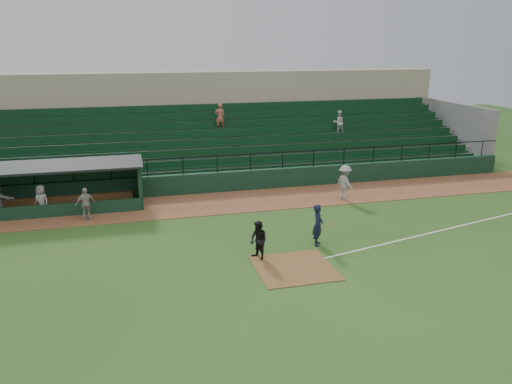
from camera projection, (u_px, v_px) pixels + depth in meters
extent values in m
plane|color=#2B501A|center=(286.00, 258.00, 20.63)|extent=(90.00, 90.00, 0.00)
cube|color=brown|center=(243.00, 201.00, 28.06)|extent=(40.00, 4.00, 0.03)
cube|color=brown|center=(294.00, 268.00, 19.70)|extent=(3.00, 3.00, 0.03)
cube|color=white|center=(441.00, 231.00, 23.66)|extent=(17.49, 4.44, 0.01)
cube|color=black|center=(234.00, 181.00, 29.93)|extent=(36.00, 0.35, 1.20)
cylinder|color=black|center=(234.00, 155.00, 29.48)|extent=(36.00, 0.06, 0.06)
cube|color=slate|center=(219.00, 146.00, 34.15)|extent=(36.00, 9.00, 3.60)
cube|color=#0D3218|center=(220.00, 140.00, 33.55)|extent=(34.56, 8.00, 4.05)
cube|color=slate|center=(451.00, 130.00, 38.42)|extent=(0.35, 9.50, 4.20)
cube|color=tan|center=(204.00, 113.00, 39.79)|extent=(38.00, 3.00, 6.40)
cube|color=slate|center=(208.00, 110.00, 37.79)|extent=(36.00, 2.00, 0.20)
imported|color=silver|center=(339.00, 122.00, 35.66)|extent=(0.82, 0.64, 1.68)
imported|color=#AA563E|center=(220.00, 117.00, 34.43)|extent=(0.68, 0.45, 1.86)
cube|color=black|center=(60.00, 182.00, 27.63)|extent=(8.50, 0.20, 2.30)
cube|color=black|center=(140.00, 183.00, 27.44)|extent=(0.20, 2.60, 2.30)
cube|color=black|center=(54.00, 166.00, 26.08)|extent=(8.90, 3.20, 0.12)
cube|color=olive|center=(61.00, 200.00, 27.51)|extent=(7.65, 0.40, 0.50)
cube|color=black|center=(56.00, 211.00, 25.39)|extent=(8.50, 0.12, 0.70)
imported|color=black|center=(318.00, 225.00, 21.76)|extent=(0.69, 0.79, 1.84)
cylinder|color=olive|center=(328.00, 225.00, 21.66)|extent=(0.79, 0.34, 0.35)
imported|color=black|center=(259.00, 241.00, 20.30)|extent=(0.90, 0.98, 1.62)
imported|color=#9B9791|center=(345.00, 183.00, 28.05)|extent=(1.02, 1.41, 1.96)
imported|color=#A9A49E|center=(85.00, 204.00, 24.83)|extent=(1.05, 0.73, 1.65)
imported|color=gray|center=(42.00, 201.00, 25.38)|extent=(0.95, 0.87, 1.63)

